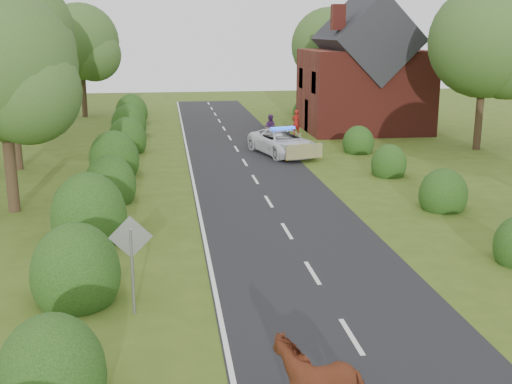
{
  "coord_description": "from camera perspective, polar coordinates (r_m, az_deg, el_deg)",
  "views": [
    {
      "loc": [
        -4.05,
        -13.02,
        6.88
      ],
      "look_at": [
        -1.0,
        8.66,
        1.3
      ],
      "focal_mm": 45.0,
      "sensor_mm": 36.0,
      "label": 1
    }
  ],
  "objects": [
    {
      "name": "house",
      "position": [
        45.21,
        9.58,
        10.18
      ],
      "size": [
        8.0,
        7.4,
        9.17
      ],
      "color": "maroon",
      "rests_on": "ground"
    },
    {
      "name": "road_sign",
      "position": [
        15.93,
        -11.03,
        -5.13
      ],
      "size": [
        1.06,
        0.08,
        2.53
      ],
      "color": "gray",
      "rests_on": "ground"
    },
    {
      "name": "road",
      "position": [
        29.14,
        0.2,
        0.66
      ],
      "size": [
        6.0,
        70.0,
        0.02
      ],
      "primitive_type": "cube",
      "color": "black",
      "rests_on": "ground"
    },
    {
      "name": "tree_left_b",
      "position": [
        33.71,
        -20.69,
        10.28
      ],
      "size": [
        5.74,
        5.6,
        8.07
      ],
      "color": "#332316",
      "rests_on": "ground"
    },
    {
      "name": "tree_right_b",
      "position": [
        39.4,
        20.18,
        12.08
      ],
      "size": [
        6.56,
        6.4,
        9.4
      ],
      "color": "#332316",
      "rests_on": "ground"
    },
    {
      "name": "tree_right_c",
      "position": [
        52.61,
        6.81,
        12.53
      ],
      "size": [
        6.15,
        6.0,
        8.58
      ],
      "color": "#332316",
      "rests_on": "ground"
    },
    {
      "name": "road_markings",
      "position": [
        26.95,
        -2.54,
        -0.45
      ],
      "size": [
        4.96,
        70.0,
        0.01
      ],
      "color": "white",
      "rests_on": "road"
    },
    {
      "name": "tree_left_c",
      "position": [
        43.71,
        -19.96,
        13.01
      ],
      "size": [
        6.97,
        6.8,
        10.22
      ],
      "color": "#332316",
      "rests_on": "ground"
    },
    {
      "name": "pedestrian_red",
      "position": [
        43.05,
        3.57,
        6.2
      ],
      "size": [
        0.71,
        0.58,
        1.67
      ],
      "primitive_type": "imported",
      "rotation": [
        0.0,
        0.0,
        3.49
      ],
      "color": "maroon",
      "rests_on": "ground"
    },
    {
      "name": "hedgerow_right",
      "position": [
        27.22,
        15.26,
        0.34
      ],
      "size": [
        2.1,
        45.78,
        2.1
      ],
      "color": "#16350D",
      "rests_on": "ground"
    },
    {
      "name": "pedestrian_purple",
      "position": [
        40.97,
        1.27,
        5.78
      ],
      "size": [
        0.99,
        0.94,
        1.62
      ],
      "primitive_type": "imported",
      "rotation": [
        0.0,
        0.0,
        2.59
      ],
      "color": "#452055",
      "rests_on": "ground"
    },
    {
      "name": "hedgerow_left",
      "position": [
        25.58,
        -13.3,
        0.04
      ],
      "size": [
        2.75,
        50.41,
        3.0
      ],
      "color": "#16350D",
      "rests_on": "ground"
    },
    {
      "name": "tree_left_d",
      "position": [
        53.24,
        -15.05,
        12.49
      ],
      "size": [
        6.15,
        6.0,
        8.89
      ],
      "color": "#332316",
      "rests_on": "ground"
    },
    {
      "name": "tree_left_a",
      "position": [
        25.57,
        -21.22,
        9.9
      ],
      "size": [
        5.74,
        5.6,
        8.38
      ],
      "color": "#332316",
      "rests_on": "ground"
    },
    {
      "name": "police_van",
      "position": [
        36.03,
        2.38,
        4.44
      ],
      "size": [
        3.68,
        5.64,
        1.58
      ],
      "rotation": [
        0.0,
        0.0,
        0.27
      ],
      "color": "white",
      "rests_on": "ground"
    },
    {
      "name": "ground",
      "position": [
        15.28,
        8.47,
        -12.64
      ],
      "size": [
        120.0,
        120.0,
        0.0
      ],
      "primitive_type": "plane",
      "color": "#3C5518"
    }
  ]
}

